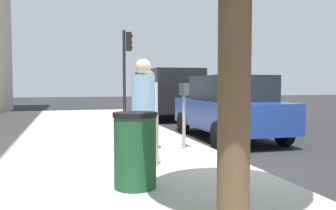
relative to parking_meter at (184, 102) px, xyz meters
name	(u,v)px	position (x,y,z in m)	size (l,w,h in m)	color
ground_plane	(237,167)	(-1.27, -0.62, -1.17)	(80.00, 80.00, 0.00)	#232326
sidewalk_slab	(69,174)	(-1.27, 2.38, -1.09)	(28.00, 6.00, 0.15)	#A8A59E
parking_meter	(184,102)	(0.00, 0.00, 0.00)	(0.36, 0.12, 1.41)	gray
pedestrian_at_meter	(149,104)	(-0.03, 0.77, -0.05)	(0.51, 0.36, 1.67)	#191E4C
pedestrian_bystander	(143,102)	(-1.26, 1.15, 0.06)	(0.40, 0.47, 1.81)	tan
parked_sedan_near	(229,107)	(1.93, -1.97, -0.27)	(4.42, 2.01, 1.77)	navy
parked_van_far	(166,91)	(8.52, -1.97, 0.09)	(5.24, 2.21, 2.18)	black
traffic_signal	(127,59)	(7.53, 0.00, 1.41)	(0.24, 0.44, 3.60)	black
trash_bin	(135,150)	(-2.57, 1.54, -0.51)	(0.59, 0.59, 1.01)	#1E4C2D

